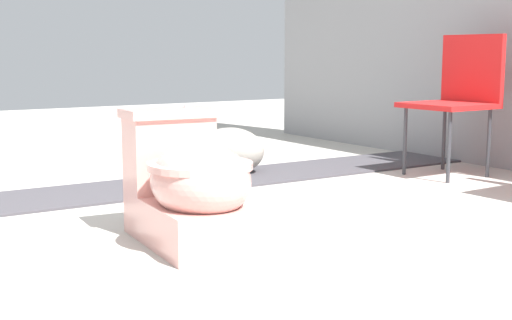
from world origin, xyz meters
name	(u,v)px	position (x,y,z in m)	size (l,w,h in m)	color
ground_plane	(208,247)	(0.00, 0.00, 0.00)	(14.00, 14.00, 0.00)	#B7B2A8
gravel_strip	(181,184)	(-1.21, 0.50, 0.01)	(0.56, 8.00, 0.01)	#423F44
toilet	(190,187)	(-0.09, -0.03, 0.22)	(0.66, 0.43, 0.52)	#E09E93
folding_chair_left	(460,89)	(-0.62, 2.06, 0.51)	(0.45, 0.45, 0.83)	red
boulder_near	(230,151)	(-1.36, 0.91, 0.14)	(0.41, 0.31, 0.28)	gray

